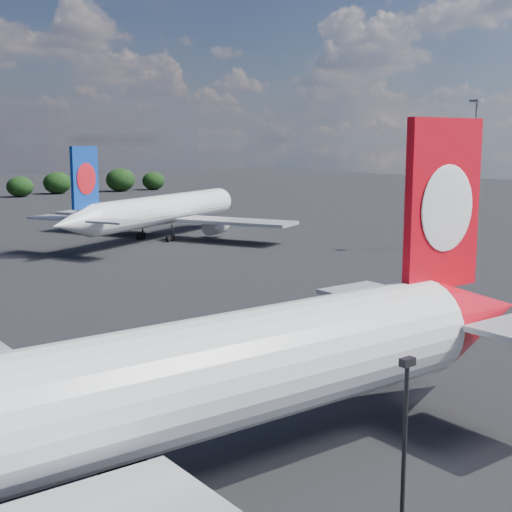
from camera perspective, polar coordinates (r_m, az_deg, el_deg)
qantas_airliner at (r=31.99m, az=-9.69°, el=-11.09°), size 54.16×51.42×17.71m
china_southern_airliner at (r=119.18m, az=-7.87°, el=3.56°), size 45.15×43.55×15.58m
apron_lamp_post at (r=26.01m, az=11.72°, el=-16.43°), size 0.55×0.30×9.26m
floodlight_mast_near at (r=112.52m, az=17.07°, el=7.85°), size 1.60×1.60×22.31m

